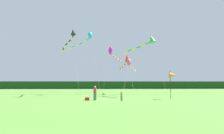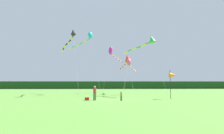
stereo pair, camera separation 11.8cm
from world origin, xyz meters
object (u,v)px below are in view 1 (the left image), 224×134
(kite_magenta, at_px, (112,52))
(kite_cyan, at_px, (87,37))
(banner_flag_pole, at_px, (173,75))
(kite_rainbow, at_px, (130,63))
(cooler_box, at_px, (87,99))
(person_adult, at_px, (95,92))
(kite_green, at_px, (149,41))
(kite_black, at_px, (71,36))
(kite_red, at_px, (127,59))
(person_child, at_px, (122,95))

(kite_magenta, xyz_separation_m, kite_cyan, (-4.75, -3.06, 2.31))
(banner_flag_pole, distance_m, kite_rainbow, 8.39)
(cooler_box, bearing_deg, banner_flag_pole, 7.03)
(person_adult, bearing_deg, kite_green, 38.04)
(banner_flag_pole, bearing_deg, kite_rainbow, 124.90)
(kite_black, distance_m, kite_cyan, 5.02)
(person_adult, distance_m, kite_magenta, 18.41)
(banner_flag_pole, xyz_separation_m, kite_red, (-4.57, 11.01, 3.50))
(person_adult, xyz_separation_m, person_child, (3.03, -0.60, -0.32))
(kite_black, bearing_deg, kite_red, 19.90)
(person_adult, bearing_deg, banner_flag_pole, 9.89)
(kite_magenta, bearing_deg, cooler_box, -102.19)
(person_adult, xyz_separation_m, cooler_box, (-0.92, 0.39, -0.77))
(cooler_box, height_order, banner_flag_pole, banner_flag_pole)
(person_child, height_order, kite_black, kite_black)
(person_child, bearing_deg, cooler_box, 166.00)
(kite_cyan, distance_m, kite_rainbow, 10.54)
(kite_black, bearing_deg, person_child, -52.58)
(cooler_box, relative_size, kite_cyan, 0.04)
(kite_green, relative_size, kite_black, 0.85)
(banner_flag_pole, bearing_deg, cooler_box, -172.97)
(person_adult, xyz_separation_m, banner_flag_pole, (9.81, 1.71, 2.05))
(kite_rainbow, bearing_deg, person_child, -103.54)
(person_adult, relative_size, kite_cyan, 0.14)
(banner_flag_pole, xyz_separation_m, kite_rainbow, (-4.63, 6.64, 2.21))
(kite_green, height_order, kite_red, kite_green)
(person_adult, distance_m, person_child, 3.10)
(person_child, height_order, kite_cyan, kite_cyan)
(person_child, xyz_separation_m, kite_cyan, (-5.18, 14.18, 10.06))
(banner_flag_pole, xyz_separation_m, kite_black, (-14.29, 7.49, 6.88))
(kite_cyan, bearing_deg, kite_rainbow, -35.49)
(kite_cyan, bearing_deg, cooler_box, -84.65)
(cooler_box, bearing_deg, person_child, -14.00)
(person_child, distance_m, kite_black, 15.42)
(kite_cyan, bearing_deg, kite_green, -36.50)
(kite_black, bearing_deg, kite_green, -13.85)
(banner_flag_pole, bearing_deg, kite_red, 112.53)
(kite_black, xyz_separation_m, kite_red, (9.72, 3.52, -3.38))
(person_child, xyz_separation_m, kite_rainbow, (2.15, 8.95, 4.57))
(person_adult, relative_size, kite_black, 0.15)
(kite_green, distance_m, kite_cyan, 12.67)
(person_adult, height_order, kite_black, kite_black)
(kite_green, xyz_separation_m, kite_magenta, (-5.28, 10.48, -0.08))
(kite_green, height_order, kite_magenta, kite_magenta)
(kite_black, relative_size, kite_red, 1.28)
(kite_red, bearing_deg, kite_magenta, 124.07)
(kite_green, bearing_deg, kite_magenta, 116.74)
(person_adult, relative_size, person_child, 1.52)
(cooler_box, distance_m, kite_rainbow, 11.22)
(kite_red, bearing_deg, kite_black, -160.10)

